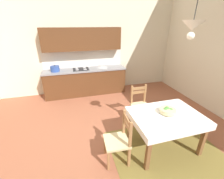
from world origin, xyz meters
The scene contains 9 objects.
ground_plane centered at (0.00, 0.00, -0.05)m, with size 6.69×6.03×0.10m, color #99563D.
wall_back centered at (0.00, 2.77, 2.15)m, with size 6.69×0.12×4.29m, color beige.
area_rug centered at (0.96, -0.66, 0.00)m, with size 2.10×1.60×0.01m, color olive.
kitchen_cabinetry centered at (-0.23, 2.44, 0.86)m, with size 2.74×0.63×2.20m.
dining_table centered at (0.96, -0.56, 0.62)m, with size 1.31×0.99×0.75m.
dining_chair_tv_side centered at (0.00, -0.63, 0.44)m, with size 0.44×0.44×0.93m.
dining_chair_kitchen_side centered at (0.89, 0.38, 0.44)m, with size 0.42×0.42×0.93m.
fruit_bowl centered at (0.99, -0.51, 0.81)m, with size 0.30×0.30×0.12m.
pendant_lamp centered at (1.06, -0.64, 2.27)m, with size 0.32×0.32×0.81m.
Camera 1 is at (-0.65, -2.53, 2.31)m, focal length 23.83 mm.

